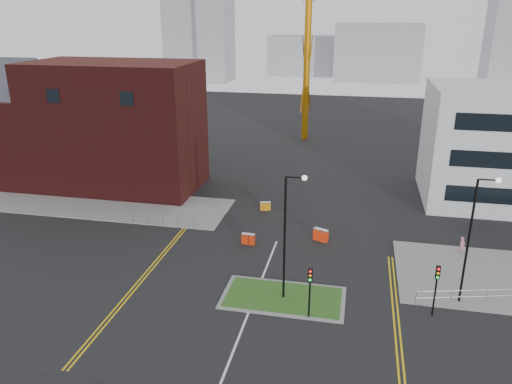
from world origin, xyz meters
TOP-DOWN VIEW (x-y plane):
  - ground at (0.00, 0.00)m, footprint 200.00×200.00m
  - pavement_left at (-20.00, 22.00)m, footprint 28.00×8.00m
  - island_kerb at (2.00, 8.00)m, footprint 8.60×4.60m
  - grass_island at (2.00, 8.00)m, footprint 8.00×4.00m
  - brick_building at (-22.97, 28.00)m, footprint 24.20×10.07m
  - streetlamp_island at (2.22, 8.00)m, footprint 1.46×0.36m
  - streetlamp_right_near at (14.22, 10.00)m, footprint 1.46×0.36m
  - traffic_light_island at (4.00, 5.98)m, footprint 0.28×0.33m
  - traffic_light_right at (12.00, 7.98)m, footprint 0.28×0.33m
  - railing_left at (-11.00, 18.00)m, footprint 6.05×0.05m
  - centre_line at (0.00, 2.00)m, footprint 0.15×30.00m
  - yellow_left_a at (-9.00, 10.00)m, footprint 0.12×24.00m
  - yellow_left_b at (-8.70, 10.00)m, footprint 0.12×24.00m
  - yellow_right_a at (9.50, 6.00)m, footprint 0.12×20.00m
  - yellow_right_b at (9.80, 6.00)m, footprint 0.12×20.00m
  - skyline_a at (-40.00, 120.00)m, footprint 18.00×12.00m
  - skyline_b at (10.00, 130.00)m, footprint 24.00×12.00m
  - skyline_d at (-8.00, 140.00)m, footprint 30.00×12.00m
  - pedestrian at (15.37, 17.62)m, footprint 0.69×0.68m
  - barrier_left at (-2.33, 16.00)m, footprint 1.16×0.45m
  - barrier_mid at (-2.37, 24.00)m, footprint 1.11×0.60m
  - barrier_right at (3.75, 17.96)m, footprint 1.38×0.92m

SIDE VIEW (x-z plane):
  - ground at x=0.00m, z-range 0.00..0.00m
  - centre_line at x=0.00m, z-range 0.00..0.01m
  - yellow_left_a at x=-9.00m, z-range 0.00..0.01m
  - yellow_left_b at x=-8.70m, z-range 0.00..0.01m
  - yellow_right_a at x=9.50m, z-range 0.00..0.01m
  - yellow_right_b at x=9.80m, z-range 0.00..0.01m
  - island_kerb at x=2.00m, z-range 0.00..0.08m
  - pavement_left at x=-20.00m, z-range 0.00..0.12m
  - grass_island at x=2.00m, z-range 0.00..0.12m
  - barrier_mid at x=-2.37m, z-range 0.04..0.93m
  - barrier_left at x=-2.33m, z-range 0.04..1.00m
  - barrier_right at x=3.75m, z-range 0.05..1.15m
  - railing_left at x=-11.00m, z-range 0.19..1.29m
  - pedestrian at x=15.37m, z-range 0.00..1.60m
  - traffic_light_island at x=4.00m, z-range 0.74..4.39m
  - traffic_light_right at x=12.00m, z-range 0.74..4.39m
  - streetlamp_island at x=2.22m, z-range 0.82..10.00m
  - streetlamp_right_near at x=14.22m, z-range 0.82..10.00m
  - skyline_d at x=-8.00m, z-range 0.00..12.00m
  - brick_building at x=-22.97m, z-range -0.27..13.97m
  - skyline_b at x=10.00m, z-range 0.00..16.00m
  - skyline_a at x=-40.00m, z-range 0.00..22.00m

